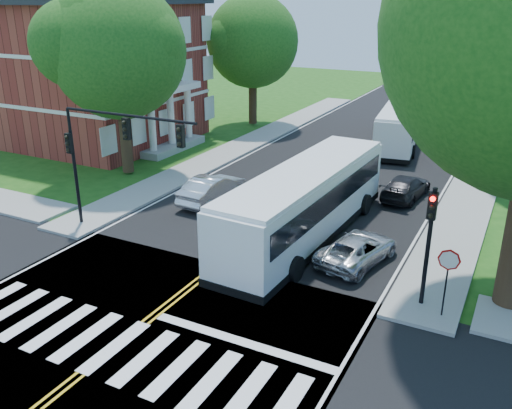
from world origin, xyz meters
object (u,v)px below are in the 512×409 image
Objects in this scene: bus_follow at (401,124)px; dark_sedan at (406,187)px; signal_ne at (430,232)px; signal_nw at (109,144)px; hatchback at (213,189)px; bus_lead at (306,202)px; suv at (357,249)px.

dark_sedan is at bearing 97.57° from bus_follow.
dark_sedan is at bearing 105.67° from signal_ne.
signal_nw is 1.56× the size of hatchback.
bus_lead is 1.10× the size of bus_follow.
bus_follow is (7.85, 22.64, -2.78)m from signal_nw.
bus_lead is at bearing 74.88° from dark_sedan.
hatchback is 9.73m from suv.
signal_ne reaches higher than suv.
bus_follow reaches higher than hatchback.
suv is 8.79m from dark_sedan.
hatchback is 1.04× the size of suv.
signal_nw is at bearing 63.45° from bus_follow.
dark_sedan is (9.16, 5.48, -0.12)m from hatchback.
signal_ne is 0.34× the size of bus_lead.
hatchback is (-6.24, 2.00, -1.02)m from bus_lead.
signal_nw is 1.64× the size of dark_sedan.
suv is at bearing 163.41° from hatchback.
hatchback is at bearing -8.09° from suv.
suv is (2.90, -1.32, -1.16)m from bus_lead.
signal_nw reaches higher than bus_lead.
dark_sedan is (10.93, 11.16, -3.74)m from signal_nw.
bus_lead is at bearing 24.70° from signal_nw.
signal_ne is 11.81m from dark_sedan.
suv is (3.07, -20.28, -0.98)m from bus_follow.
hatchback is at bearing 72.67° from signal_nw.
suv is (-3.14, 2.35, -2.34)m from signal_ne.
bus_follow is 20.53m from suv.
suv is (9.15, -3.32, -0.14)m from hatchback.
dark_sedan is at bearing -78.21° from suv.
hatchback is (1.77, 5.68, -3.61)m from signal_nw.
bus_follow is (-6.20, 22.63, -1.37)m from signal_ne.
dark_sedan is (0.01, 8.79, 0.02)m from suv.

